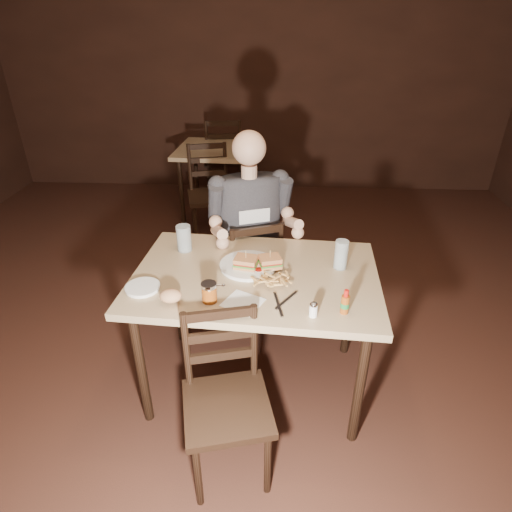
{
  "coord_description": "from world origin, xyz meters",
  "views": [
    {
      "loc": [
        0.29,
        -1.84,
        1.95
      ],
      "look_at": [
        0.19,
        0.11,
        0.85
      ],
      "focal_mm": 30.0,
      "sensor_mm": 36.0,
      "label": 1
    }
  ],
  "objects_px": {
    "chair_near": "(227,407)",
    "bg_chair_far": "(224,159)",
    "diner": "(251,209)",
    "glass_left": "(184,238)",
    "chair_far": "(250,271)",
    "hot_sauce": "(345,302)",
    "side_plate": "(143,288)",
    "main_table": "(256,286)",
    "bg_table": "(217,156)",
    "dinner_plate": "(248,266)",
    "syrup_dispenser": "(209,292)",
    "glass_right": "(341,255)",
    "bg_chair_near": "(211,196)"
  },
  "relations": [
    {
      "from": "bg_table",
      "to": "bg_chair_near",
      "type": "xyz_separation_m",
      "value": [
        0.0,
        -0.55,
        -0.22
      ]
    },
    {
      "from": "glass_right",
      "to": "side_plate",
      "type": "xyz_separation_m",
      "value": [
        -1.0,
        -0.26,
        -0.07
      ]
    },
    {
      "from": "bg_table",
      "to": "side_plate",
      "type": "relative_size",
      "value": 5.06
    },
    {
      "from": "chair_far",
      "to": "hot_sauce",
      "type": "relative_size",
      "value": 6.81
    },
    {
      "from": "glass_right",
      "to": "syrup_dispenser",
      "type": "xyz_separation_m",
      "value": [
        -0.65,
        -0.34,
        -0.03
      ]
    },
    {
      "from": "bg_chair_near",
      "to": "main_table",
      "type": "bearing_deg",
      "value": -88.21
    },
    {
      "from": "diner",
      "to": "glass_right",
      "type": "distance_m",
      "value": 0.69
    },
    {
      "from": "dinner_plate",
      "to": "syrup_dispenser",
      "type": "relative_size",
      "value": 3.02
    },
    {
      "from": "glass_left",
      "to": "side_plate",
      "type": "relative_size",
      "value": 0.91
    },
    {
      "from": "dinner_plate",
      "to": "bg_chair_far",
      "type": "bearing_deg",
      "value": 99.37
    },
    {
      "from": "bg_chair_far",
      "to": "diner",
      "type": "distance_m",
      "value": 2.51
    },
    {
      "from": "main_table",
      "to": "bg_chair_far",
      "type": "relative_size",
      "value": 1.37
    },
    {
      "from": "chair_near",
      "to": "dinner_plate",
      "type": "bearing_deg",
      "value": 71.37
    },
    {
      "from": "side_plate",
      "to": "diner",
      "type": "bearing_deg",
      "value": 55.72
    },
    {
      "from": "bg_chair_far",
      "to": "glass_right",
      "type": "xyz_separation_m",
      "value": [
        0.97,
        -2.9,
        0.36
      ]
    },
    {
      "from": "bg_chair_far",
      "to": "hot_sauce",
      "type": "height_order",
      "value": "bg_chair_far"
    },
    {
      "from": "dinner_plate",
      "to": "glass_right",
      "type": "xyz_separation_m",
      "value": [
        0.49,
        0.02,
        0.07
      ]
    },
    {
      "from": "main_table",
      "to": "hot_sauce",
      "type": "xyz_separation_m",
      "value": [
        0.42,
        -0.31,
        0.14
      ]
    },
    {
      "from": "glass_right",
      "to": "syrup_dispenser",
      "type": "bearing_deg",
      "value": -152.37
    },
    {
      "from": "main_table",
      "to": "chair_far",
      "type": "height_order",
      "value": "chair_far"
    },
    {
      "from": "bg_chair_near",
      "to": "diner",
      "type": "distance_m",
      "value": 1.48
    },
    {
      "from": "bg_chair_near",
      "to": "diner",
      "type": "height_order",
      "value": "diner"
    },
    {
      "from": "bg_chair_near",
      "to": "glass_left",
      "type": "bearing_deg",
      "value": -100.12
    },
    {
      "from": "bg_table",
      "to": "side_plate",
      "type": "xyz_separation_m",
      "value": [
        -0.02,
        -2.61,
        0.1
      ]
    },
    {
      "from": "syrup_dispenser",
      "to": "glass_right",
      "type": "bearing_deg",
      "value": 31.49
    },
    {
      "from": "main_table",
      "to": "chair_near",
      "type": "xyz_separation_m",
      "value": [
        -0.1,
        -0.57,
        -0.28
      ]
    },
    {
      "from": "dinner_plate",
      "to": "side_plate",
      "type": "relative_size",
      "value": 1.78
    },
    {
      "from": "chair_near",
      "to": "glass_left",
      "type": "height_order",
      "value": "glass_left"
    },
    {
      "from": "diner",
      "to": "glass_left",
      "type": "relative_size",
      "value": 6.19
    },
    {
      "from": "chair_far",
      "to": "chair_near",
      "type": "xyz_separation_m",
      "value": [
        -0.03,
        -1.17,
        -0.0
      ]
    },
    {
      "from": "glass_left",
      "to": "side_plate",
      "type": "distance_m",
      "value": 0.44
    },
    {
      "from": "glass_left",
      "to": "side_plate",
      "type": "xyz_separation_m",
      "value": [
        -0.13,
        -0.41,
        -0.07
      ]
    },
    {
      "from": "chair_near",
      "to": "bg_chair_near",
      "type": "bearing_deg",
      "value": 86.17
    },
    {
      "from": "chair_near",
      "to": "bg_chair_far",
      "type": "xyz_separation_m",
      "value": [
        -0.43,
        3.56,
        0.07
      ]
    },
    {
      "from": "glass_right",
      "to": "side_plate",
      "type": "relative_size",
      "value": 0.96
    },
    {
      "from": "glass_right",
      "to": "glass_left",
      "type": "bearing_deg",
      "value": 169.99
    },
    {
      "from": "bg_chair_near",
      "to": "syrup_dispenser",
      "type": "bearing_deg",
      "value": -95.23
    },
    {
      "from": "main_table",
      "to": "glass_left",
      "type": "distance_m",
      "value": 0.51
    },
    {
      "from": "bg_table",
      "to": "syrup_dispenser",
      "type": "bearing_deg",
      "value": -83.2
    },
    {
      "from": "chair_near",
      "to": "dinner_plate",
      "type": "height_order",
      "value": "chair_near"
    },
    {
      "from": "chair_near",
      "to": "glass_left",
      "type": "distance_m",
      "value": 0.98
    },
    {
      "from": "chair_near",
      "to": "dinner_plate",
      "type": "distance_m",
      "value": 0.74
    },
    {
      "from": "dinner_plate",
      "to": "glass_left",
      "type": "bearing_deg",
      "value": 154.99
    },
    {
      "from": "main_table",
      "to": "bg_table",
      "type": "height_order",
      "value": "same"
    },
    {
      "from": "dinner_plate",
      "to": "side_plate",
      "type": "xyz_separation_m",
      "value": [
        -0.51,
        -0.24,
        -0.0
      ]
    },
    {
      "from": "bg_chair_near",
      "to": "glass_right",
      "type": "xyz_separation_m",
      "value": [
        0.97,
        -1.8,
        0.39
      ]
    },
    {
      "from": "bg_chair_near",
      "to": "chair_near",
      "type": "bearing_deg",
      "value": -93.92
    },
    {
      "from": "diner",
      "to": "hot_sauce",
      "type": "distance_m",
      "value": 0.99
    },
    {
      "from": "chair_near",
      "to": "syrup_dispenser",
      "type": "height_order",
      "value": "syrup_dispenser"
    },
    {
      "from": "bg_table",
      "to": "glass_right",
      "type": "bearing_deg",
      "value": -67.49
    }
  ]
}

